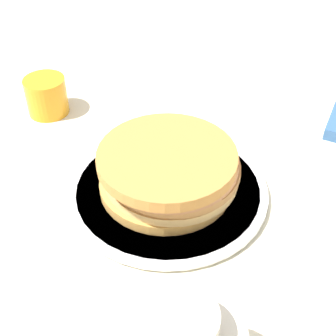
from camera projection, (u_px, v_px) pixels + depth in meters
ground_plane at (149, 193)px, 0.66m from camera, size 4.00×4.00×0.00m
plate at (168, 190)px, 0.65m from camera, size 0.28×0.28×0.01m
pancake_stack at (169, 168)px, 0.63m from camera, size 0.20×0.19×0.07m
juice_glass at (47, 96)px, 0.79m from camera, size 0.07×0.07×0.06m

